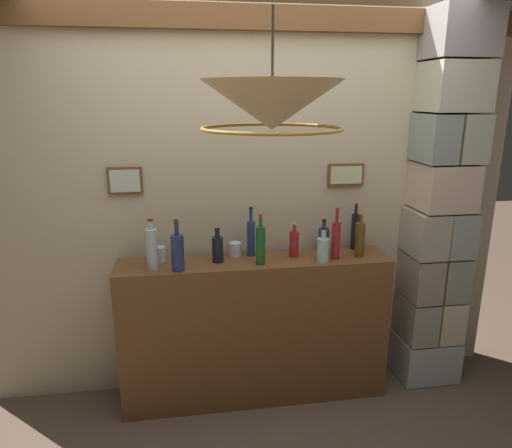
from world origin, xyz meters
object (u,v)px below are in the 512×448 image
Objects in this scene: pendant_lamp at (272,107)px; liquor_bottle_scotch at (355,231)px; liquor_bottle_port at (360,239)px; glass_tumbler_rocks at (235,249)px; liquor_bottle_mezcal at (178,252)px; liquor_bottle_amaro at (218,248)px; liquor_bottle_rum at (251,237)px; liquor_bottle_rye at (323,249)px; liquor_bottle_vermouth at (294,243)px; liquor_bottle_gin at (336,239)px; liquor_bottle_vodka at (260,245)px; liquor_bottle_sherry at (152,248)px; liquor_bottle_brandy at (324,239)px; glass_tumbler_highball at (160,254)px.

liquor_bottle_scotch is at bearing 48.37° from pendant_lamp.
liquor_bottle_port is 3.22× the size of glass_tumbler_rocks.
liquor_bottle_mezcal is 1.45× the size of liquor_bottle_amaro.
liquor_bottle_rye is (0.43, -0.18, -0.04)m from liquor_bottle_rum.
liquor_bottle_port is 0.92× the size of liquor_bottle_scotch.
liquor_bottle_mezcal is 1.12m from pendant_lamp.
liquor_bottle_vermouth is at bearing -168.21° from liquor_bottle_scotch.
liquor_bottle_gin is (0.52, -0.14, 0.00)m from liquor_bottle_rum.
liquor_bottle_port is 1.28m from pendant_lamp.
liquor_bottle_port is at bearing 13.71° from liquor_bottle_rye.
pendant_lamp reaches higher than glass_tumbler_rocks.
liquor_bottle_scotch is 1.46× the size of liquor_bottle_amaro.
liquor_bottle_vodka is (-0.65, -0.05, 0.01)m from liquor_bottle_port.
liquor_bottle_rum is at bearing 167.08° from liquor_bottle_vermouth.
liquor_bottle_gin reaches higher than glass_tumbler_rocks.
liquor_bottle_sherry is 0.98× the size of liquor_bottle_vodka.
liquor_bottle_scotch is (0.02, 0.15, 0.01)m from liquor_bottle_port.
liquor_bottle_sherry reaches higher than liquor_bottle_vermouth.
liquor_bottle_vermouth is 0.27m from liquor_bottle_gin.
liquor_bottle_gin reaches higher than liquor_bottle_mezcal.
liquor_bottle_port is at bearing -9.10° from glass_tumbler_rocks.
liquor_bottle_brandy reaches higher than glass_tumbler_rocks.
liquor_bottle_vodka is 0.70m from liquor_bottle_scotch.
pendant_lamp is at bearing -91.40° from liquor_bottle_rum.
liquor_bottle_gin is (-0.19, -0.17, 0.00)m from liquor_bottle_scotch.
liquor_bottle_sherry is 1.43× the size of liquor_bottle_amaro.
liquor_bottle_brandy is at bearing 20.31° from liquor_bottle_vodka.
liquor_bottle_gin is 1.18m from pendant_lamp.
liquor_bottle_gin is 1.52× the size of liquor_bottle_amaro.
liquor_bottle_rum is 0.17m from liquor_bottle_vodka.
liquor_bottle_brandy is at bearing 1.06° from glass_tumbler_highball.
liquor_bottle_scotch is at bearing 2.42° from liquor_bottle_rum.
liquor_bottle_sherry is 1.13m from liquor_bottle_gin.
liquor_bottle_gin is 1.10m from glass_tumbler_highball.
liquor_bottle_mezcal is 0.27m from liquor_bottle_amaro.
liquor_bottle_rum is at bearing -179.60° from liquor_bottle_brandy.
liquor_bottle_vodka is 1.46× the size of liquor_bottle_amaro.
liquor_bottle_gin is at bearing -16.36° from liquor_bottle_vermouth.
liquor_bottle_vermouth reaches higher than liquor_bottle_amaro.
pendant_lamp is (-0.44, -0.61, 0.87)m from liquor_bottle_rye.
liquor_bottle_vermouth is 0.71× the size of liquor_bottle_scotch.
liquor_bottle_vermouth is at bearing -12.92° from liquor_bottle_rum.
liquor_bottle_gin reaches higher than glass_tumbler_highball.
liquor_bottle_gin reaches higher than liquor_bottle_amaro.
liquor_bottle_mezcal is 0.97m from liquor_bottle_brandy.
liquor_bottle_rum is 0.13m from glass_tumbler_rocks.
liquor_bottle_port reaches higher than liquor_bottle_vermouth.
glass_tumbler_highball is 0.15× the size of pendant_lamp.
liquor_bottle_vodka is 0.27m from liquor_bottle_amaro.
liquor_bottle_vodka reaches higher than liquor_bottle_brandy.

